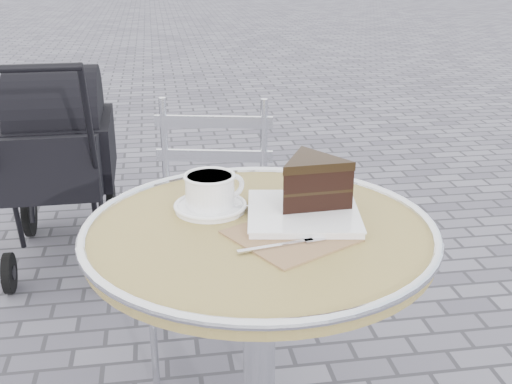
{
  "coord_description": "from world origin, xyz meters",
  "views": [
    {
      "loc": [
        -0.19,
        -1.16,
        1.27
      ],
      "look_at": [
        0.0,
        0.07,
        0.78
      ],
      "focal_mm": 45.0,
      "sensor_mm": 36.0,
      "label": 1
    }
  ],
  "objects": [
    {
      "name": "bistro_chair",
      "position": [
        -0.03,
        0.7,
        0.51
      ],
      "size": [
        0.44,
        0.44,
        0.82
      ],
      "rotation": [
        0.0,
        0.0,
        -0.21
      ],
      "color": "silver",
      "rests_on": "ground"
    },
    {
      "name": "cappuccino_set",
      "position": [
        -0.09,
        0.11,
        0.77
      ],
      "size": [
        0.18,
        0.15,
        0.08
      ],
      "rotation": [
        0.0,
        0.0,
        0.38
      ],
      "color": "white",
      "rests_on": "cafe_table"
    },
    {
      "name": "baby_stroller",
      "position": [
        -0.61,
        1.47,
        0.41
      ],
      "size": [
        0.43,
        0.88,
        0.91
      ],
      "rotation": [
        0.0,
        0.0,
        0.01
      ],
      "color": "black",
      "rests_on": "ground"
    },
    {
      "name": "cafe_table",
      "position": [
        0.0,
        0.0,
        0.57
      ],
      "size": [
        0.72,
        0.72,
        0.74
      ],
      "color": "silver",
      "rests_on": "ground"
    },
    {
      "name": "cake_plate_set",
      "position": [
        0.12,
        0.05,
        0.79
      ],
      "size": [
        0.33,
        0.37,
        0.12
      ],
      "rotation": [
        0.0,
        0.0,
        -0.16
      ],
      "color": "#8B674C",
      "rests_on": "cafe_table"
    }
  ]
}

